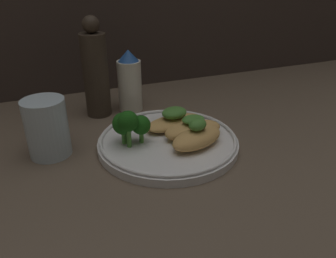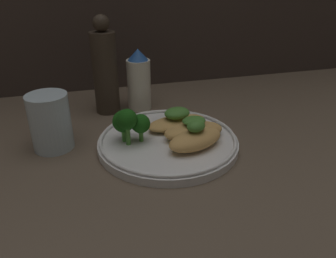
{
  "view_description": "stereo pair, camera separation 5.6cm",
  "coord_description": "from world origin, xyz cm",
  "px_view_note": "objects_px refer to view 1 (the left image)",
  "views": [
    {
      "loc": [
        -18.41,
        -46.54,
        28.67
      ],
      "look_at": [
        0.0,
        0.0,
        3.4
      ],
      "focal_mm": 35.0,
      "sensor_mm": 36.0,
      "label": 1
    },
    {
      "loc": [
        -13.09,
        -48.31,
        28.67
      ],
      "look_at": [
        0.0,
        0.0,
        3.4
      ],
      "focal_mm": 35.0,
      "sensor_mm": 36.0,
      "label": 2
    }
  ],
  "objects_px": {
    "drinking_glass": "(47,128)",
    "plate": "(168,141)",
    "broccoli_bunch": "(130,124)",
    "sauce_bottle": "(130,82)",
    "pepper_grinder": "(96,72)"
  },
  "relations": [
    {
      "from": "sauce_bottle",
      "to": "drinking_glass",
      "type": "height_order",
      "value": "sauce_bottle"
    },
    {
      "from": "pepper_grinder",
      "to": "broccoli_bunch",
      "type": "bearing_deg",
      "value": -83.62
    },
    {
      "from": "pepper_grinder",
      "to": "drinking_glass",
      "type": "distance_m",
      "value": 0.18
    },
    {
      "from": "drinking_glass",
      "to": "pepper_grinder",
      "type": "bearing_deg",
      "value": 51.4
    },
    {
      "from": "broccoli_bunch",
      "to": "sauce_bottle",
      "type": "bearing_deg",
      "value": 74.37
    },
    {
      "from": "broccoli_bunch",
      "to": "pepper_grinder",
      "type": "bearing_deg",
      "value": 96.38
    },
    {
      "from": "sauce_bottle",
      "to": "pepper_grinder",
      "type": "bearing_deg",
      "value": 180.0
    },
    {
      "from": "plate",
      "to": "broccoli_bunch",
      "type": "xyz_separation_m",
      "value": [
        -0.06,
        0.01,
        0.04
      ]
    },
    {
      "from": "broccoli_bunch",
      "to": "sauce_bottle",
      "type": "xyz_separation_m",
      "value": [
        0.05,
        0.18,
        0.01
      ]
    },
    {
      "from": "broccoli_bunch",
      "to": "plate",
      "type": "bearing_deg",
      "value": -6.15
    },
    {
      "from": "drinking_glass",
      "to": "plate",
      "type": "bearing_deg",
      "value": -14.26
    },
    {
      "from": "sauce_bottle",
      "to": "pepper_grinder",
      "type": "distance_m",
      "value": 0.08
    },
    {
      "from": "sauce_bottle",
      "to": "pepper_grinder",
      "type": "height_order",
      "value": "pepper_grinder"
    },
    {
      "from": "sauce_bottle",
      "to": "drinking_glass",
      "type": "bearing_deg",
      "value": -142.67
    },
    {
      "from": "sauce_bottle",
      "to": "broccoli_bunch",
      "type": "bearing_deg",
      "value": -105.63
    }
  ]
}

